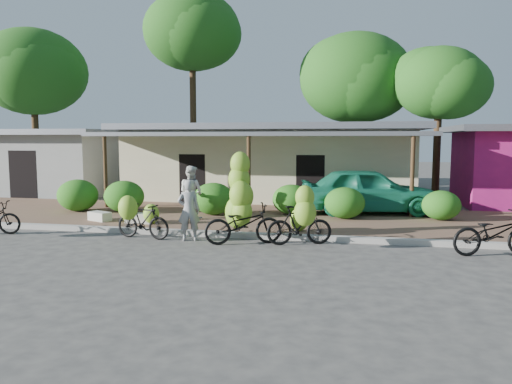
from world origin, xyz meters
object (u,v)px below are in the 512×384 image
sack_near (140,218)px  sack_far (100,216)px  bystander (191,192)px  vendor (189,210)px  tree_center_right (352,76)px  tree_near_right (435,81)px  tree_back_left (31,70)px  bike_far_right (494,233)px  bike_right (301,221)px  tree_far_center (190,30)px  bike_left (141,219)px  bike_center (242,210)px  teal_van (368,190)px

sack_near → sack_far: size_ratio=1.13×
bystander → vendor: bearing=131.5°
tree_center_right → tree_near_right: tree_center_right is taller
tree_back_left → sack_far: 15.05m
tree_center_right → sack_near: 15.98m
bike_far_right → vendor: 7.58m
bike_right → bike_far_right: bike_right is taller
tree_near_right → sack_far: 17.08m
tree_far_center → bike_left: size_ratio=6.39×
sack_near → bike_center: bearing=-23.8°
tree_back_left → bike_right: (16.15, -11.85, -5.75)m
tree_center_right → tree_near_right: (4.00, -2.00, -0.57)m
tree_near_right → sack_far: tree_near_right is taller
bike_center → sack_near: bearing=44.3°
tree_back_left → bike_right: size_ratio=4.87×
tree_back_left → tree_far_center: (8.00, 3.00, 2.37)m
bike_right → sack_far: size_ratio=2.35×
tree_far_center → bike_right: (8.15, -14.85, -8.12)m
tree_back_left → tree_center_right: bearing=11.6°
teal_van → tree_far_center: bearing=35.6°
tree_far_center → sack_far: (1.46, -12.96, -8.51)m
tree_near_right → tree_back_left: bearing=-175.9°
tree_far_center → teal_van: 15.79m
tree_center_right → bystander: size_ratio=4.82×
tree_center_right → sack_far: 16.48m
tree_center_right → tree_near_right: 4.51m
bike_center → sack_far: bike_center is taller
bike_far_right → bystander: (-8.52, 3.00, 0.46)m
vendor → bystander: bearing=-88.9°
bike_far_right → sack_near: (-9.79, 1.83, -0.26)m
tree_center_right → bike_far_right: 16.81m
tree_center_right → bike_far_right: tree_center_right is taller
bike_left → sack_far: bike_left is taller
tree_back_left → tree_center_right: (17.00, 3.50, -0.34)m
tree_back_left → sack_far: tree_back_left is taller
bike_center → vendor: size_ratio=1.45×
tree_center_right → sack_far: size_ratio=11.15×
tree_far_center → tree_center_right: bearing=3.2°
bystander → bike_center: bearing=153.8°
bike_left → bike_right: size_ratio=0.96×
bike_center → sack_far: bearing=49.2°
bystander → tree_center_right: bearing=-88.0°
tree_center_right → sack_far: bearing=-119.2°
tree_center_right → sack_near: size_ratio=9.84×
tree_center_right → sack_near: bearing=-114.1°
vendor → bike_far_right: bearing=161.7°
bike_far_right → bystander: bystander is taller
bike_far_right → sack_near: size_ratio=2.51×
bike_right → bike_far_right: (4.56, -0.07, -0.13)m
tree_far_center → teal_van: (9.86, -9.52, -7.85)m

